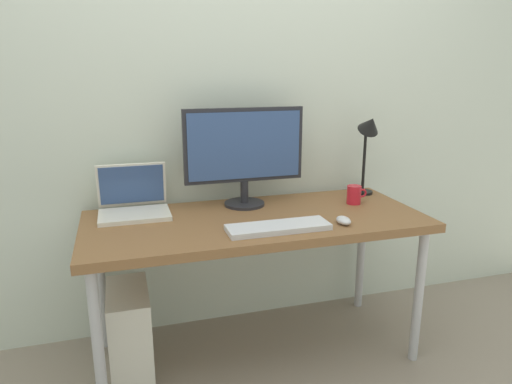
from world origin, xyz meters
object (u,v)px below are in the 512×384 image
Objects in this scene: desk at (256,229)px; keyboard at (278,227)px; desk_lamp at (369,137)px; coffee_mug at (354,195)px; mouse at (344,220)px; laptop at (133,202)px; computer_tower at (130,333)px; monitor at (245,151)px.

desk is 0.21m from keyboard.
desk_lamp is 0.80m from keyboard.
mouse is at bearing -125.79° from coffee_mug.
laptop is 0.76× the size of computer_tower.
coffee_mug is at bearing -136.41° from desk_lamp.
desk_lamp reaches higher than computer_tower.
desk_lamp is (0.67, 0.20, 0.37)m from desk.
desk is at bearing -172.55° from coffee_mug.
mouse is (0.34, -0.40, -0.26)m from monitor.
desk_lamp is at bearing -0.66° from laptop.
coffee_mug reaches higher than computer_tower.
monitor is 1.84× the size of laptop.
coffee_mug reaches higher than keyboard.
monitor is 0.47m from keyboard.
coffee_mug reaches higher than desk.
laptop is 1.24m from desk_lamp.
computer_tower is at bearing -176.48° from coffee_mug.
laptop reaches higher than coffee_mug.
laptop is 1.08m from coffee_mug.
desk_lamp is (0.67, 0.00, 0.04)m from monitor.
laptop is (-0.54, 0.01, -0.22)m from monitor.
desk is 17.21× the size of mouse.
monitor is 5.54× the size of coffee_mug.
computer_tower is (-0.06, -0.21, -0.55)m from laptop.
coffee_mug is (0.50, 0.26, 0.03)m from keyboard.
laptop is 3.00× the size of coffee_mug.
monitor reaches higher than laptop.
laptop reaches higher than desk.
desk_lamp reaches higher than coffee_mug.
monitor reaches higher than desk.
computer_tower is (-0.60, -0.20, -0.77)m from monitor.
monitor reaches higher than keyboard.
desk is at bearing -163.42° from desk_lamp.
computer_tower is at bearing 167.75° from mouse.
laptop is at bearing 144.72° from keyboard.
mouse is at bearing -50.04° from monitor.
desk is at bearing -21.89° from laptop.
desk is 3.48× the size of desk_lamp.
mouse is at bearing -129.61° from desk_lamp.
desk_lamp is 1.06× the size of computer_tower.
desk_lamp is at bearing 0.06° from monitor.
desk reaches higher than computer_tower.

